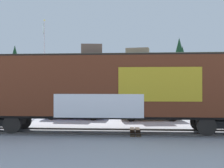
% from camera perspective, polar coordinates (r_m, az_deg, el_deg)
% --- Properties ---
extents(ground_plane, '(260.00, 260.00, 0.00)m').
position_cam_1_polar(ground_plane, '(13.91, 1.86, -10.31)').
color(ground_plane, '#B2B5BC').
extents(track, '(60.02, 3.14, 0.08)m').
position_cam_1_polar(track, '(13.99, -2.47, -10.09)').
color(track, '#4C4742').
rests_on(track, ground_plane).
extents(freight_car, '(17.22, 3.23, 4.07)m').
position_cam_1_polar(freight_car, '(13.75, -0.83, -0.69)').
color(freight_car, '#5B2B19').
rests_on(freight_car, ground_plane).
extents(flagpole, '(0.74, 1.55, 8.72)m').
position_cam_1_polar(flagpole, '(26.56, -14.36, 6.70)').
color(flagpole, silver).
rests_on(flagpole, ground_plane).
extents(hillside, '(111.85, 43.36, 15.23)m').
position_cam_1_polar(hillside, '(87.11, 4.21, 1.56)').
color(hillside, slate).
rests_on(hillside, ground_plane).
extents(parked_car_blue, '(4.53, 2.03, 1.68)m').
position_cam_1_polar(parked_car_blue, '(19.65, -7.97, -4.89)').
color(parked_car_blue, navy).
rests_on(parked_car_blue, ground_plane).
extents(parked_car_tan, '(4.32, 2.30, 1.79)m').
position_cam_1_polar(parked_car_tan, '(18.95, 8.04, -4.96)').
color(parked_car_tan, '#9E8966').
rests_on(parked_car_tan, ground_plane).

